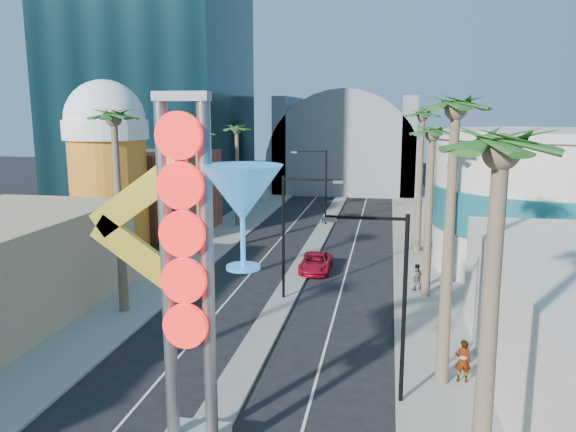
# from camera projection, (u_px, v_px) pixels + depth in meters

# --- Properties ---
(sidewalk_west) EXTENTS (5.00, 100.00, 0.15)m
(sidewalk_west) POSITION_uv_depth(u_px,v_px,m) (213.00, 240.00, 52.26)
(sidewalk_west) COLOR gray
(sidewalk_west) RESTS_ON ground
(sidewalk_east) EXTENTS (5.00, 100.00, 0.15)m
(sidewalk_east) POSITION_uv_depth(u_px,v_px,m) (422.00, 249.00, 48.95)
(sidewalk_east) COLOR gray
(sidewalk_east) RESTS_ON ground
(median) EXTENTS (1.60, 84.00, 0.15)m
(median) POSITION_uv_depth(u_px,v_px,m) (318.00, 237.00, 53.51)
(median) COLOR gray
(median) RESTS_ON ground
(brick_filler_west) EXTENTS (10.00, 10.00, 8.00)m
(brick_filler_west) POSITION_uv_depth(u_px,v_px,m) (159.00, 192.00, 55.57)
(brick_filler_west) COLOR brown
(brick_filler_west) RESTS_ON ground
(filler_east) EXTENTS (10.00, 20.00, 10.00)m
(filler_east) POSITION_uv_depth(u_px,v_px,m) (480.00, 177.00, 59.48)
(filler_east) COLOR tan
(filler_east) RESTS_ON ground
(beer_mug) EXTENTS (7.00, 7.00, 14.50)m
(beer_mug) POSITION_uv_depth(u_px,v_px,m) (108.00, 160.00, 47.30)
(beer_mug) COLOR orange
(beer_mug) RESTS_ON ground
(turquoise_building) EXTENTS (16.60, 16.60, 10.60)m
(turquoise_building) POSITION_uv_depth(u_px,v_px,m) (546.00, 202.00, 41.67)
(turquoise_building) COLOR #BBB39F
(turquoise_building) RESTS_ON ground
(canopy) EXTENTS (22.00, 16.00, 22.00)m
(canopy) POSITION_uv_depth(u_px,v_px,m) (347.00, 162.00, 85.61)
(canopy) COLOR slate
(canopy) RESTS_ON ground
(neon_sign) EXTENTS (6.53, 2.60, 12.55)m
(neon_sign) POSITION_uv_depth(u_px,v_px,m) (210.00, 257.00, 18.14)
(neon_sign) COLOR gray
(neon_sign) RESTS_ON ground
(streetlight_0) EXTENTS (3.79, 0.25, 8.00)m
(streetlight_0) POSITION_uv_depth(u_px,v_px,m) (292.00, 226.00, 35.11)
(streetlight_0) COLOR black
(streetlight_0) RESTS_ON ground
(streetlight_1) EXTENTS (3.79, 0.25, 8.00)m
(streetlight_1) POSITION_uv_depth(u_px,v_px,m) (321.00, 180.00, 58.52)
(streetlight_1) COLOR black
(streetlight_1) RESTS_ON ground
(streetlight_2) EXTENTS (3.45, 0.25, 8.00)m
(streetlight_2) POSITION_uv_depth(u_px,v_px,m) (393.00, 292.00, 22.44)
(streetlight_2) COLOR black
(streetlight_2) RESTS_ON ground
(palm_1) EXTENTS (2.40, 2.40, 12.70)m
(palm_1) POSITION_uv_depth(u_px,v_px,m) (114.00, 131.00, 31.81)
(palm_1) COLOR brown
(palm_1) RESTS_ON ground
(palm_2) EXTENTS (2.40, 2.40, 11.20)m
(palm_2) POSITION_uv_depth(u_px,v_px,m) (197.00, 142.00, 45.60)
(palm_2) COLOR brown
(palm_2) RESTS_ON ground
(palm_3) EXTENTS (2.40, 2.40, 11.20)m
(palm_3) POSITION_uv_depth(u_px,v_px,m) (237.00, 135.00, 57.21)
(palm_3) COLOR brown
(palm_3) RESTS_ON ground
(palm_4) EXTENTS (2.40, 2.40, 12.20)m
(palm_4) POSITION_uv_depth(u_px,v_px,m) (499.00, 178.00, 13.28)
(palm_4) COLOR brown
(palm_4) RESTS_ON ground
(palm_5) EXTENTS (2.40, 2.40, 13.20)m
(palm_5) POSITION_uv_depth(u_px,v_px,m) (455.00, 128.00, 22.79)
(palm_5) COLOR brown
(palm_5) RESTS_ON ground
(palm_6) EXTENTS (2.40, 2.40, 11.70)m
(palm_6) POSITION_uv_depth(u_px,v_px,m) (432.00, 144.00, 34.64)
(palm_6) COLOR brown
(palm_6) RESTS_ON ground
(palm_7) EXTENTS (2.40, 2.40, 12.70)m
(palm_7) POSITION_uv_depth(u_px,v_px,m) (422.00, 125.00, 46.08)
(palm_7) COLOR brown
(palm_7) RESTS_ON ground
(red_pickup) EXTENTS (2.33, 4.91, 1.35)m
(red_pickup) POSITION_uv_depth(u_px,v_px,m) (316.00, 263.00, 42.31)
(red_pickup) COLOR #AD0D24
(red_pickup) RESTS_ON ground
(pedestrian_a) EXTENTS (0.74, 0.51, 1.96)m
(pedestrian_a) POSITION_uv_depth(u_px,v_px,m) (463.00, 361.00, 24.67)
(pedestrian_a) COLOR gray
(pedestrian_a) RESTS_ON sidewalk_east
(pedestrian_b) EXTENTS (0.92, 0.74, 1.80)m
(pedestrian_b) POSITION_uv_depth(u_px,v_px,m) (416.00, 277.00, 37.36)
(pedestrian_b) COLOR gray
(pedestrian_b) RESTS_ON sidewalk_east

